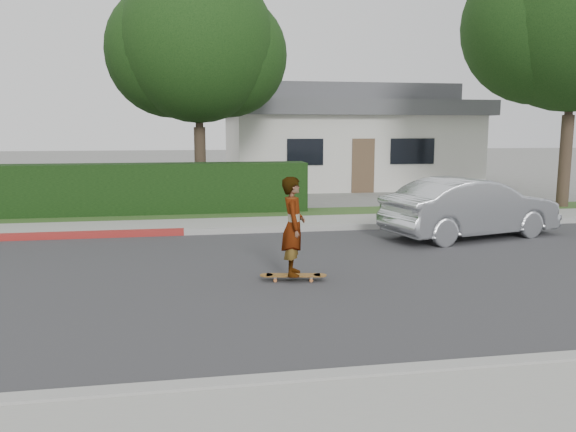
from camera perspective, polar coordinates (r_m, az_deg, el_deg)
name	(u,v)px	position (r m, az deg, el deg)	size (l,w,h in m)	color
ground	(118,284)	(9.41, -16.90, -6.66)	(120.00, 120.00, 0.00)	slate
road	(118,284)	(9.41, -16.90, -6.63)	(60.00, 8.00, 0.01)	#2D2D30
curb_near	(60,401)	(5.58, -22.19, -17.03)	(60.00, 0.20, 0.15)	#9E9E99
curb_far	(140,233)	(13.37, -14.81, -1.72)	(60.00, 0.20, 0.15)	#9E9E99
sidewalk_far	(143,227)	(14.26, -14.51, -1.13)	(60.00, 1.60, 0.12)	gray
planting_strip	(148,218)	(15.84, -14.05, -0.18)	(60.00, 1.60, 0.10)	#2D4C1E
hedge	(36,192)	(16.83, -24.24, 2.23)	(15.00, 1.00, 1.50)	black
tree_center	(197,49)	(18.36, -9.23, 16.37)	(5.66, 4.84, 7.44)	#33261C
tree_right	(571,22)	(19.60, 26.80, 17.21)	(6.32, 5.60, 8.56)	#33261C
house	(341,137)	(25.92, 5.43, 7.97)	(10.60, 8.60, 4.30)	beige
skateboard	(293,276)	(9.16, 0.54, -6.08)	(1.10, 0.40, 0.10)	#BB6833
skateboarder	(293,226)	(8.99, 0.55, -1.06)	(0.58, 0.38, 1.60)	white
car_silver	(471,208)	(13.41, 18.09, 0.79)	(1.44, 4.14, 1.36)	silver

